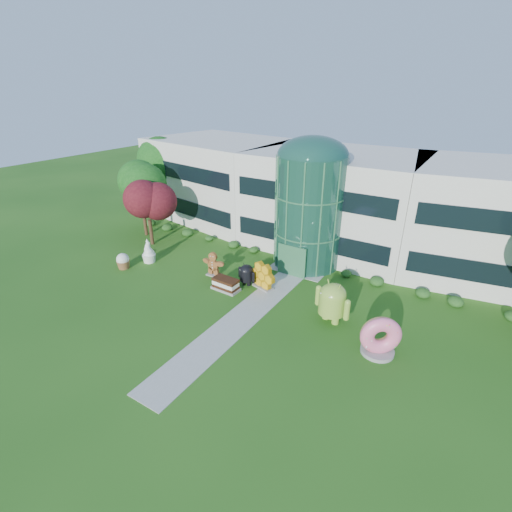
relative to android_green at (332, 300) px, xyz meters
The scene contains 14 objects.
ground 7.20m from the android_green, 141.37° to the right, with size 140.00×140.00×0.00m, color #215114.
building 14.98m from the android_green, 111.85° to the left, with size 46.00×15.00×9.30m, color beige, non-canonical shape.
atrium 9.91m from the android_green, 125.61° to the left, with size 6.00×6.00×9.80m, color #194738.
walkway 6.19m from the android_green, 156.57° to the right, with size 2.40×20.00×0.04m, color #9E9E93.
tree_red 21.24m from the android_green, behind, with size 4.00×4.00×6.00m, color #3F0C14, non-canonical shape.
trees_backdrop 10.51m from the android_green, 122.35° to the left, with size 52.00×8.00×8.40m, color #134B12, non-canonical shape.
android_green is the anchor object (origin of this frame).
android_black 8.01m from the android_green, behind, with size 1.85×1.24×2.10m, color black, non-canonical shape.
donut 4.15m from the android_green, 24.09° to the right, with size 2.57×1.23×2.67m, color #F25C84, non-canonical shape.
gingerbread 11.32m from the android_green, behind, with size 2.37×0.91×2.19m, color brown, non-canonical shape.
ice_cream_sandwich 8.92m from the android_green, behind, with size 2.30×1.15×1.02m, color black, non-canonical shape.
honeycomb 6.64m from the android_green, 167.45° to the left, with size 2.60×0.93×2.04m, color #F2AF18, non-canonical shape.
froyo 18.01m from the android_green, behind, with size 1.33×1.33×2.29m, color white, non-canonical shape.
cupcake 19.14m from the android_green, behind, with size 1.21×1.21×1.45m, color white, non-canonical shape.
Camera 1 is at (12.62, -16.91, 15.24)m, focal length 26.00 mm.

